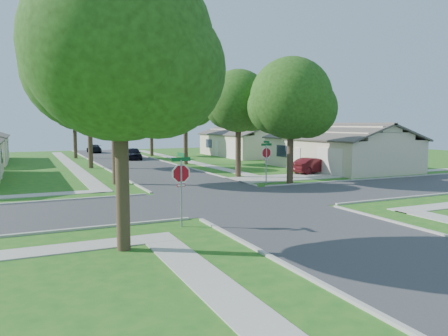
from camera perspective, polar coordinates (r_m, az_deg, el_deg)
ground at (r=23.86m, az=1.43°, el=-4.17°), size 100.00×100.00×0.00m
road_ns at (r=23.86m, az=1.43°, el=-4.16°), size 7.00×100.00×0.02m
sidewalk_ne at (r=50.06m, az=-5.43°, el=1.06°), size 1.20×40.00×0.04m
sidewalk_nw at (r=47.46m, az=-19.47°, el=0.49°), size 1.20×40.00×0.04m
driveway at (r=33.84m, az=8.16°, el=-1.23°), size 8.80×3.60×0.05m
stop_sign_sw at (r=17.47m, az=-5.62°, el=-1.12°), size 1.05×0.80×2.98m
stop_sign_ne at (r=29.94m, az=5.55°, el=1.75°), size 1.05×0.80×2.98m
tree_e_near at (r=33.71m, az=1.96°, el=8.36°), size 4.97×4.80×8.28m
tree_e_mid at (r=44.78m, az=-5.01°, el=8.49°), size 5.59×5.40×9.21m
tree_e_far at (r=57.17m, az=-9.45°, el=7.57°), size 5.17×5.00×8.72m
tree_w_near at (r=30.70m, az=-14.12°, el=9.33°), size 5.38×5.20×8.97m
tree_w_mid at (r=42.55m, az=-17.15°, el=8.72°), size 5.80×5.60×9.56m
tree_w_far at (r=55.41m, az=-18.94°, el=6.90°), size 4.76×4.60×8.04m
tree_sw_corner at (r=14.56m, az=-13.26°, el=14.09°), size 6.21×6.00×9.55m
tree_ne_corner at (r=30.36m, az=8.83°, el=8.49°), size 5.80×5.60×8.66m
house_ne_near at (r=41.61m, az=14.66°, el=2.00°), size 8.42×13.60×4.23m
house_ne_far at (r=56.66m, az=3.03°, el=3.14°), size 8.42×13.60×4.23m
car_driveway at (r=37.12m, az=11.50°, el=0.31°), size 4.18×2.10×1.31m
car_curb_east at (r=51.61m, az=-11.72°, el=1.86°), size 2.16×4.28×1.40m
car_curb_west at (r=65.20m, az=-16.62°, el=2.45°), size 1.69×4.14×1.20m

